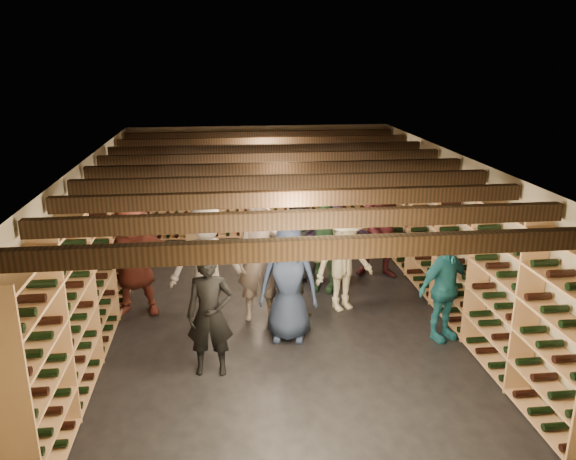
% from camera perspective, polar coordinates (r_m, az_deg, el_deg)
% --- Properties ---
extents(ground, '(8.00, 8.00, 0.00)m').
position_cam_1_polar(ground, '(8.84, -0.91, -8.30)').
color(ground, black).
rests_on(ground, ground).
extents(walls, '(5.52, 8.02, 2.40)m').
position_cam_1_polar(walls, '(8.39, -0.95, -0.88)').
color(walls, tan).
rests_on(walls, ground).
extents(ceiling, '(5.50, 8.00, 0.01)m').
position_cam_1_polar(ceiling, '(8.09, -0.99, 7.21)').
color(ceiling, beige).
rests_on(ceiling, walls).
extents(ceiling_joists, '(5.40, 7.12, 0.18)m').
position_cam_1_polar(ceiling_joists, '(8.12, -0.98, 6.24)').
color(ceiling_joists, black).
rests_on(ceiling_joists, ground).
extents(wine_rack_left, '(0.32, 7.50, 2.15)m').
position_cam_1_polar(wine_rack_left, '(8.58, -18.30, -2.25)').
color(wine_rack_left, tan).
rests_on(wine_rack_left, ground).
extents(wine_rack_right, '(0.32, 7.50, 2.15)m').
position_cam_1_polar(wine_rack_right, '(9.04, 15.50, -1.01)').
color(wine_rack_right, tan).
rests_on(wine_rack_right, ground).
extents(wine_rack_back, '(4.70, 0.30, 2.15)m').
position_cam_1_polar(wine_rack_back, '(12.10, -2.77, 4.20)').
color(wine_rack_back, tan).
rests_on(wine_rack_back, ground).
extents(crate_stack_left, '(0.52, 0.36, 0.85)m').
position_cam_1_polar(crate_stack_left, '(10.90, -9.04, -1.05)').
color(crate_stack_left, tan).
rests_on(crate_stack_left, ground).
extents(crate_stack_right, '(0.58, 0.47, 0.34)m').
position_cam_1_polar(crate_stack_right, '(11.13, 1.19, -1.81)').
color(crate_stack_right, tan).
rests_on(crate_stack_right, ground).
extents(crate_loose, '(0.52, 0.36, 0.17)m').
position_cam_1_polar(crate_loose, '(10.63, -1.70, -3.26)').
color(crate_loose, tan).
rests_on(crate_loose, ground).
extents(person_1, '(0.61, 0.43, 1.58)m').
position_cam_1_polar(person_1, '(6.99, -7.93, -8.52)').
color(person_1, black).
rests_on(person_1, ground).
extents(person_2, '(0.95, 0.82, 1.66)m').
position_cam_1_polar(person_2, '(8.34, 0.93, -3.68)').
color(person_2, brown).
rests_on(person_2, ground).
extents(person_3, '(1.16, 0.91, 1.58)m').
position_cam_1_polar(person_3, '(8.67, 5.73, -3.22)').
color(person_3, beige).
rests_on(person_3, ground).
extents(person_4, '(0.96, 0.68, 1.51)m').
position_cam_1_polar(person_4, '(8.05, 15.61, -5.73)').
color(person_4, '#206D7F').
rests_on(person_4, ground).
extents(person_5, '(1.72, 0.66, 1.81)m').
position_cam_1_polar(person_5, '(8.79, -15.40, -2.68)').
color(person_5, brown).
rests_on(person_5, ground).
extents(person_6, '(0.89, 0.66, 1.65)m').
position_cam_1_polar(person_6, '(7.74, 0.06, -5.43)').
color(person_6, '#23304D').
rests_on(person_6, ground).
extents(person_7, '(0.70, 0.48, 1.84)m').
position_cam_1_polar(person_7, '(8.30, -2.87, -3.16)').
color(person_7, gray).
rests_on(person_7, ground).
extents(person_8, '(1.08, 0.93, 1.90)m').
position_cam_1_polar(person_8, '(10.00, 9.72, 0.39)').
color(person_8, '#46161C').
rests_on(person_8, ground).
extents(person_9, '(1.21, 0.80, 1.75)m').
position_cam_1_polar(person_9, '(8.41, -8.22, -3.36)').
color(person_9, '#A19893').
rests_on(person_9, ground).
extents(person_10, '(1.07, 0.78, 1.69)m').
position_cam_1_polar(person_10, '(9.36, 3.68, -1.23)').
color(person_10, '#294F31').
rests_on(person_10, ground).
extents(person_11, '(1.44, 0.89, 1.48)m').
position_cam_1_polar(person_11, '(9.90, 4.43, -0.84)').
color(person_11, slate).
rests_on(person_11, ground).
extents(person_12, '(0.89, 0.60, 1.77)m').
position_cam_1_polar(person_12, '(9.77, 1.16, -0.16)').
color(person_12, '#2E3033').
rests_on(person_12, ground).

